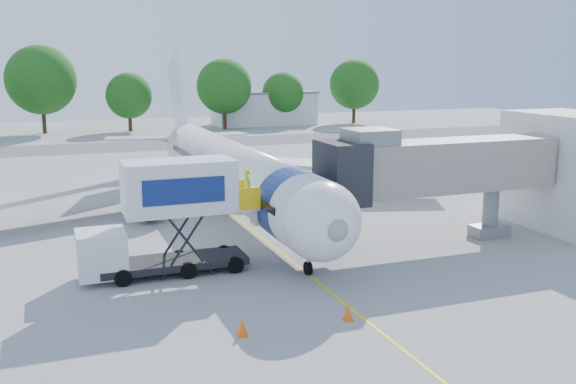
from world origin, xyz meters
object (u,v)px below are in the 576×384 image
object	(u,v)px
jet_bridge	(426,168)
ground_tug	(453,290)
catering_hiloader	(166,218)
aircraft	(230,170)

from	to	relation	value
jet_bridge	ground_tug	distance (m)	9.98
jet_bridge	ground_tug	xyz separation A→B (m)	(-3.92, -8.43, -3.63)
ground_tug	catering_hiloader	bearing A→B (deg)	121.66
ground_tug	aircraft	bearing A→B (deg)	82.60
catering_hiloader	ground_tug	size ratio (longest dim) A/B	2.26
aircraft	catering_hiloader	size ratio (longest dim) A/B	4.43
catering_hiloader	ground_tug	distance (m)	13.49
aircraft	jet_bridge	xyz separation A→B (m)	(7.99, -11.12, 1.39)
aircraft	catering_hiloader	world-z (taller)	aircraft
aircraft	jet_bridge	size ratio (longest dim) A/B	2.71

